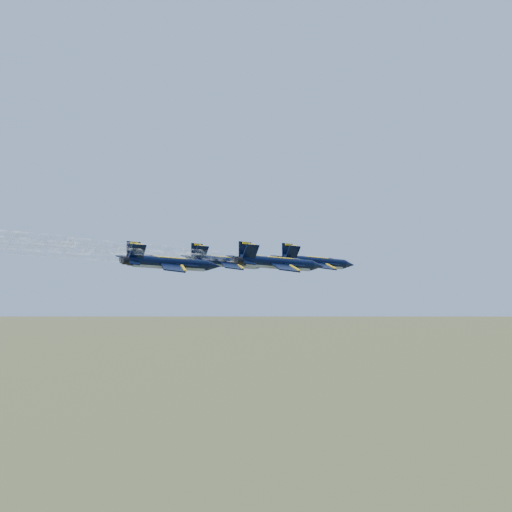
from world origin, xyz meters
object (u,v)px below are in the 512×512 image
Objects in this scene: jet_left at (228,262)px; jet_slot at (171,263)px; jet_lead at (316,262)px; jet_right at (279,263)px.

jet_left is 16.64m from jet_slot.
jet_lead and jet_right have the same top height.
jet_slot is (-12.22, -10.69, 0.00)m from jet_right.
jet_slot is (2.57, -16.44, 0.00)m from jet_left.
jet_left and jet_right have the same top height.
jet_left and jet_slot have the same top height.
jet_left is 1.00× the size of jet_right.
jet_lead is 1.00× the size of jet_right.
jet_left is at bearing -123.06° from jet_lead.
jet_right is 1.00× the size of jet_slot.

